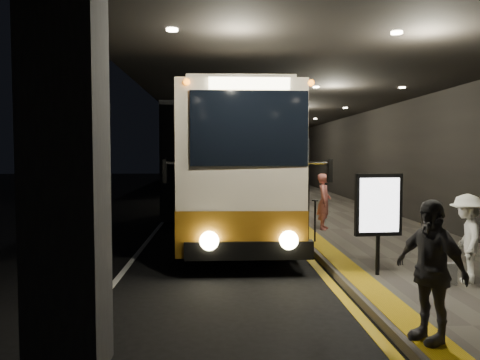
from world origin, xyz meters
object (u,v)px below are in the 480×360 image
object	(u,v)px
passenger_boarding	(324,201)
info_sign	(379,207)
coach_main	(236,171)
passenger_waiting_white	(467,238)
bag_polka	(447,274)
passenger_waiting_grey	(430,270)
stanchion_post	(315,221)
coach_third	(228,161)
coach_second	(229,162)

from	to	relation	value
passenger_boarding	info_sign	distance (m)	5.44
info_sign	coach_main	bearing A→B (deg)	105.52
coach_main	passenger_waiting_white	world-z (taller)	coach_main
passenger_waiting_white	info_sign	bearing A→B (deg)	-91.16
passenger_waiting_white	bag_polka	distance (m)	0.74
coach_main	passenger_waiting_grey	world-z (taller)	coach_main
passenger_boarding	coach_main	bearing A→B (deg)	85.95
coach_main	stanchion_post	size ratio (longest dim) A/B	11.58
passenger_waiting_grey	bag_polka	xyz separation A→B (m)	(1.47, 2.46, -0.70)
coach_third	bag_polka	size ratio (longest dim) A/B	30.93
passenger_waiting_white	info_sign	distance (m)	1.62
passenger_waiting_grey	coach_third	bearing A→B (deg)	157.94
info_sign	stanchion_post	distance (m)	3.49
stanchion_post	coach_main	bearing A→B (deg)	121.12
coach_third	passenger_waiting_white	bearing A→B (deg)	-86.74
bag_polka	info_sign	xyz separation A→B (m)	(-1.02, 0.69, 1.13)
coach_second	stanchion_post	size ratio (longest dim) A/B	11.23
coach_main	bag_polka	xyz separation A→B (m)	(3.48, -7.28, -1.56)
coach_main	info_sign	size ratio (longest dim) A/B	6.54
info_sign	stanchion_post	xyz separation A→B (m)	(-0.51, 3.37, -0.77)
passenger_boarding	bag_polka	distance (m)	6.20
passenger_waiting_white	bag_polka	world-z (taller)	passenger_waiting_white
coach_second	passenger_waiting_white	world-z (taller)	coach_second
coach_third	passenger_waiting_white	size ratio (longest dim) A/B	7.37
passenger_boarding	stanchion_post	size ratio (longest dim) A/B	1.56
coach_third	stanchion_post	xyz separation A→B (m)	(1.62, -31.95, -1.07)
coach_second	passenger_waiting_white	xyz separation A→B (m)	(3.71, -24.96, -0.91)
passenger_boarding	info_sign	bearing A→B (deg)	-162.38
passenger_waiting_grey	stanchion_post	bearing A→B (deg)	156.04
passenger_boarding	passenger_waiting_grey	xyz separation A→B (m)	(-0.64, -8.57, 0.03)
bag_polka	coach_third	bearing A→B (deg)	95.00
coach_third	info_sign	distance (m)	35.39
coach_second	coach_main	bearing A→B (deg)	-91.03
info_sign	coach_second	bearing A→B (deg)	90.42
passenger_boarding	passenger_waiting_grey	world-z (taller)	passenger_waiting_grey
coach_main	coach_third	world-z (taller)	coach_main
passenger_boarding	passenger_waiting_grey	size ratio (longest dim) A/B	0.97
coach_second	info_sign	size ratio (longest dim) A/B	6.34
passenger_waiting_grey	passenger_boarding	bearing A→B (deg)	151.16
coach_second	passenger_waiting_grey	bearing A→B (deg)	-86.65
coach_second	passenger_waiting_white	size ratio (longest dim) A/B	7.70
coach_main	passenger_waiting_white	xyz separation A→B (m)	(3.88, -7.17, -0.95)
coach_second	info_sign	distance (m)	24.48
passenger_boarding	info_sign	xyz separation A→B (m)	(-0.20, -5.42, 0.46)
coach_main	coach_second	size ratio (longest dim) A/B	1.03
passenger_waiting_white	stanchion_post	size ratio (longest dim) A/B	1.46
info_sign	passenger_waiting_white	bearing A→B (deg)	-27.23
coach_main	bag_polka	bearing A→B (deg)	-63.15
passenger_waiting_white	passenger_waiting_grey	bearing A→B (deg)	-14.91
passenger_boarding	passenger_waiting_white	xyz separation A→B (m)	(1.23, -6.01, -0.06)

